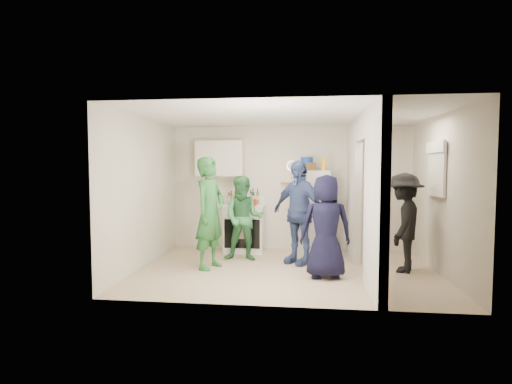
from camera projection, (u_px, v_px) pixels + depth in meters
floor at (286, 270)px, 6.50m from camera, size 4.80×4.80×0.00m
wall_back at (290, 188)px, 8.10m from camera, size 4.80×0.00×4.80m
wall_front at (281, 204)px, 4.73m from camera, size 4.80×0.00×4.80m
wall_left at (143, 193)px, 6.69m from camera, size 0.00×3.40×3.40m
wall_right at (442, 195)px, 6.15m from camera, size 0.00×3.40×3.40m
ceiling at (287, 115)px, 6.34m from camera, size 4.80×4.80×0.00m
partition_pier_back at (354, 190)px, 7.37m from camera, size 0.12×1.20×2.50m
partition_pier_front at (376, 200)px, 5.19m from camera, size 0.12×1.20×2.50m
partition_header at (364, 127)px, 6.21m from camera, size 0.12×1.00×0.40m
stove at (245, 228)px, 7.93m from camera, size 0.79×0.66×0.94m
upper_cabinet at (220, 158)px, 8.04m from camera, size 0.95×0.34×0.70m
fridge at (312, 212)px, 7.73m from camera, size 0.66×0.64×1.61m
wicker_basket at (307, 167)px, 7.73m from camera, size 0.35×0.25×0.15m
blue_bowl at (307, 160)px, 7.72m from camera, size 0.24×0.24×0.11m
yellow_cup_stack_top at (324, 164)px, 7.54m from camera, size 0.09×0.09×0.25m
wall_clock at (292, 166)px, 8.05m from camera, size 0.22×0.02×0.22m
spice_shelf at (290, 183)px, 8.05m from camera, size 0.35×0.08×0.03m
nook_window at (437, 169)px, 6.32m from camera, size 0.03×0.70×0.80m
nook_window_frame at (436, 169)px, 6.32m from camera, size 0.04×0.76×0.86m
nook_valance at (435, 147)px, 6.30m from camera, size 0.04×0.82×0.18m
yellow_cup_stack_stove at (237, 199)px, 7.68m from camera, size 0.09×0.09×0.25m
red_cup at (254, 202)px, 7.67m from camera, size 0.09×0.09×0.12m
person_green_left at (210, 213)px, 6.59m from camera, size 0.65×0.79×1.85m
person_green_center at (244, 218)px, 7.15m from camera, size 0.75×0.59×1.52m
person_denim at (298, 212)px, 6.91m from camera, size 1.10×0.99×1.80m
person_navy at (326, 226)px, 6.02m from camera, size 0.81×0.56×1.57m
person_nook at (404, 222)px, 6.39m from camera, size 0.92×1.17×1.59m
bottle_a at (231, 197)px, 8.03m from camera, size 0.06×0.06×0.26m
bottle_b at (236, 197)px, 7.84m from camera, size 0.06×0.06×0.28m
bottle_c at (242, 195)px, 8.04m from camera, size 0.06×0.06×0.33m
bottle_d at (245, 197)px, 7.83m from camera, size 0.07×0.07×0.29m
bottle_e at (251, 197)px, 8.05m from camera, size 0.08×0.08×0.27m
bottle_f at (253, 196)px, 7.88m from camera, size 0.06×0.06×0.32m
bottle_g at (258, 196)px, 7.99m from camera, size 0.06×0.06×0.30m
bottle_h at (229, 198)px, 7.81m from camera, size 0.07×0.07×0.25m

